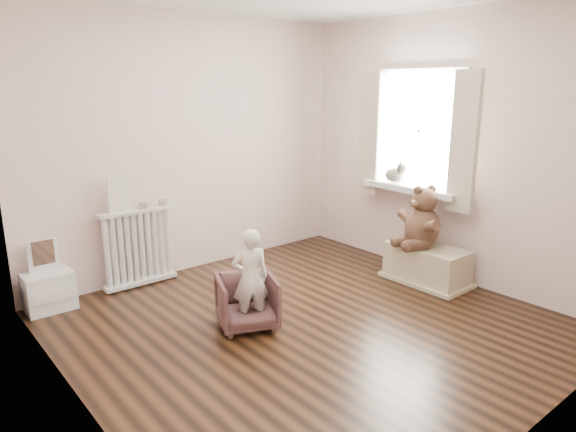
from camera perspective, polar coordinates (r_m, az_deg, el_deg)
floor at (r=4.31m, az=2.34°, el=-11.84°), size 3.60×3.60×0.01m
back_wall at (r=5.37m, az=-10.59°, el=7.69°), size 3.60×0.02×2.60m
front_wall at (r=2.88m, az=27.40°, el=0.59°), size 3.60×0.02×2.60m
left_wall at (r=3.03m, az=-23.56°, el=1.65°), size 0.02×3.60×2.60m
right_wall at (r=5.29m, az=17.27°, el=7.18°), size 0.02×3.60×2.60m
window at (r=5.41m, az=14.47°, el=9.12°), size 0.03×0.90×1.10m
window_sill at (r=5.41m, az=13.52°, el=2.98°), size 0.22×1.10×0.06m
curtain_left at (r=5.01m, az=18.98°, el=7.72°), size 0.06×0.26×1.30m
curtain_right at (r=5.68m, az=9.07°, el=9.02°), size 0.06×0.26×1.30m
radiator at (r=5.15m, az=-16.29°, el=-3.31°), size 0.72×0.14×0.76m
paper_doll at (r=4.96m, az=-18.32°, el=2.30°), size 0.20×0.02×0.34m
tin_a at (r=5.08m, az=-15.71°, el=1.15°), size 0.10×0.10×0.06m
tin_b at (r=5.16m, az=-13.70°, el=1.46°), size 0.10×0.10×0.05m
toy_vanity at (r=4.91m, az=-25.16°, el=-6.42°), size 0.40×0.28×0.62m
armchair at (r=4.19m, az=-4.55°, el=-9.49°), size 0.60×0.60×0.42m
child at (r=4.07m, az=-4.21°, el=-6.94°), size 0.35×0.29×0.81m
toy_bench at (r=5.27m, az=15.17°, el=-4.99°), size 0.41×0.78×0.37m
teddy_bear at (r=5.13m, az=14.79°, el=-0.02°), size 0.57×0.50×0.60m
plush_cat at (r=5.51m, az=11.77°, el=4.64°), size 0.19×0.29×0.23m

